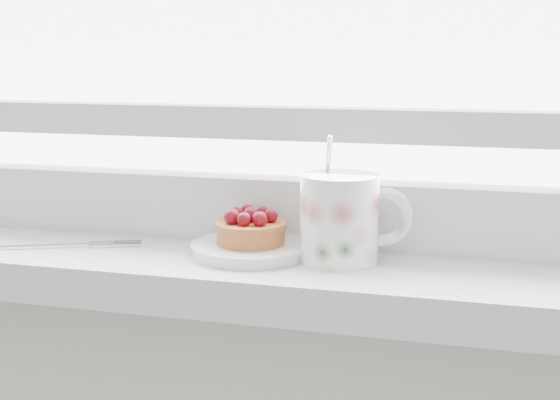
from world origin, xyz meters
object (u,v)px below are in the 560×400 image
(fork, at_px, (58,246))
(floral_mug, at_px, (342,217))
(saucer, at_px, (251,249))
(raspberry_tart, at_px, (251,228))

(fork, bearing_deg, floral_mug, 4.68)
(saucer, distance_m, raspberry_tart, 0.02)
(floral_mug, height_order, fork, floral_mug)
(saucer, distance_m, fork, 0.21)
(raspberry_tart, height_order, fork, raspberry_tart)
(saucer, height_order, raspberry_tart, raspberry_tart)
(saucer, bearing_deg, raspberry_tart, -147.58)
(raspberry_tart, xyz_separation_m, floral_mug, (0.10, -0.00, 0.02))
(raspberry_tart, bearing_deg, floral_mug, -0.50)
(floral_mug, distance_m, fork, 0.31)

